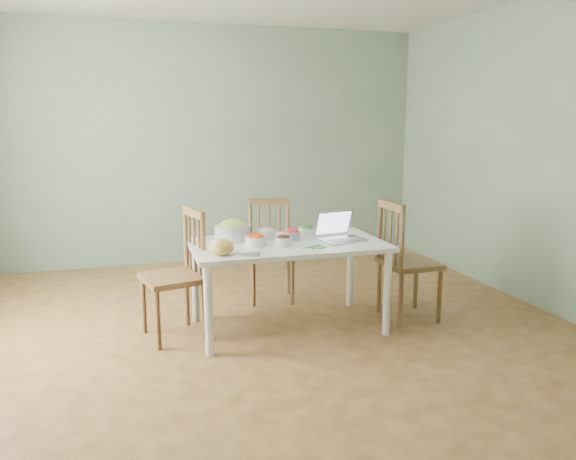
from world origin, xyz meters
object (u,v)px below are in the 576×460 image
object	(u,v)px
chair_far	(271,251)
bread_boule	(222,247)
bowl_squash	(233,230)
chair_left	(172,275)
laptop	(344,227)
chair_right	(410,260)
dining_table	(288,286)

from	to	relation	value
chair_far	bread_boule	size ratio (longest dim) A/B	5.16
bread_boule	bowl_squash	world-z (taller)	bowl_squash
chair_far	chair_left	size ratio (longest dim) A/B	0.94
chair_far	chair_left	bearing A→B (deg)	-136.52
bread_boule	laptop	distance (m)	1.02
chair_left	chair_right	world-z (taller)	chair_right
bowl_squash	chair_far	bearing A→B (deg)	48.69
chair_far	laptop	size ratio (longest dim) A/B	2.80
chair_right	bowl_squash	world-z (taller)	chair_right
chair_right	bowl_squash	bearing A→B (deg)	78.87
chair_left	bread_boule	bearing A→B (deg)	32.26
chair_left	chair_right	xyz separation A→B (m)	(1.93, -0.14, 0.01)
dining_table	chair_left	world-z (taller)	chair_left
chair_right	dining_table	bearing A→B (deg)	85.63
chair_right	bowl_squash	distance (m)	1.49
chair_far	bread_boule	distance (m)	1.18
bread_boule	bowl_squash	distance (m)	0.48
dining_table	bowl_squash	size ratio (longest dim) A/B	5.24
chair_left	bowl_squash	bearing A→B (deg)	91.25
dining_table	chair_far	xyz separation A→B (m)	(0.05, 0.71, 0.11)
dining_table	laptop	bearing A→B (deg)	-8.22
chair_left	chair_right	distance (m)	1.94
dining_table	laptop	distance (m)	0.64
chair_right	bread_boule	size ratio (longest dim) A/B	5.55
chair_left	laptop	world-z (taller)	chair_left
bread_boule	chair_far	bearing A→B (deg)	57.31
chair_far	laptop	world-z (taller)	chair_far
bowl_squash	chair_left	bearing A→B (deg)	-165.41
chair_far	bowl_squash	distance (m)	0.75
laptop	chair_right	bearing A→B (deg)	-11.24
chair_far	chair_right	bearing A→B (deg)	-29.17
dining_table	chair_right	world-z (taller)	chair_right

